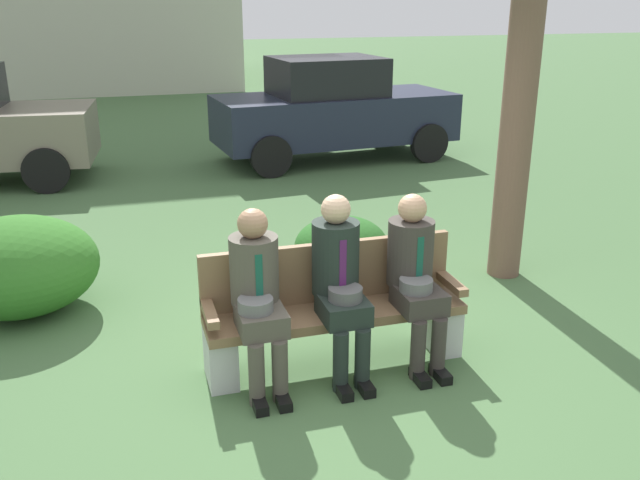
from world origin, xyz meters
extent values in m
plane|color=#45683D|center=(0.00, 0.00, 0.00)|extent=(80.00, 80.00, 0.00)
cube|color=brown|center=(0.14, -0.06, 0.42)|extent=(1.91, 0.44, 0.07)
cube|color=brown|center=(0.14, 0.13, 0.68)|extent=(1.91, 0.06, 0.45)
cube|color=brown|center=(-0.77, -0.06, 0.55)|extent=(0.08, 0.44, 0.06)
cube|color=brown|center=(1.06, -0.06, 0.55)|extent=(0.08, 0.44, 0.06)
cube|color=silver|center=(-0.71, -0.06, 0.19)|extent=(0.20, 0.37, 0.38)
cube|color=silver|center=(1.00, -0.06, 0.19)|extent=(0.20, 0.37, 0.38)
cube|color=#4C473D|center=(-0.44, -0.23, 0.53)|extent=(0.32, 0.38, 0.16)
cylinder|color=#4C473D|center=(-0.52, -0.42, 0.23)|extent=(0.11, 0.11, 0.45)
cylinder|color=#4C473D|center=(-0.36, -0.42, 0.23)|extent=(0.11, 0.11, 0.45)
cube|color=black|center=(-0.52, -0.48, 0.04)|extent=(0.09, 0.22, 0.07)
cube|color=black|center=(-0.36, -0.48, 0.04)|extent=(0.09, 0.22, 0.07)
cylinder|color=#4C473D|center=(-0.44, -0.04, 0.82)|extent=(0.34, 0.34, 0.48)
cube|color=#144C3D|center=(-0.44, -0.20, 0.84)|extent=(0.05, 0.01, 0.31)
sphere|color=#9E7556|center=(-0.44, -0.04, 1.16)|extent=(0.21, 0.21, 0.21)
cylinder|color=#616161|center=(-0.48, -0.25, 0.66)|extent=(0.24, 0.24, 0.09)
cube|color=#1E2823|center=(0.15, -0.23, 0.53)|extent=(0.32, 0.38, 0.16)
cylinder|color=#1E2823|center=(0.07, -0.42, 0.23)|extent=(0.11, 0.11, 0.45)
cylinder|color=#1E2823|center=(0.23, -0.42, 0.23)|extent=(0.11, 0.11, 0.45)
cube|color=black|center=(0.07, -0.48, 0.04)|extent=(0.09, 0.22, 0.07)
cube|color=black|center=(0.23, -0.48, 0.04)|extent=(0.09, 0.22, 0.07)
cylinder|color=#1E2823|center=(0.15, -0.04, 0.85)|extent=(0.34, 0.34, 0.53)
cube|color=#4C1951|center=(0.15, -0.20, 0.87)|extent=(0.05, 0.01, 0.34)
sphere|color=tan|center=(0.15, -0.04, 1.21)|extent=(0.21, 0.21, 0.21)
cylinder|color=#505050|center=(0.15, -0.25, 0.66)|extent=(0.24, 0.24, 0.09)
cube|color=#38332D|center=(0.73, -0.23, 0.53)|extent=(0.32, 0.38, 0.16)
cylinder|color=#38332D|center=(0.65, -0.42, 0.23)|extent=(0.11, 0.11, 0.45)
cylinder|color=#38332D|center=(0.81, -0.42, 0.23)|extent=(0.11, 0.11, 0.45)
cube|color=black|center=(0.65, -0.48, 0.04)|extent=(0.09, 0.22, 0.07)
cube|color=black|center=(0.81, -0.48, 0.04)|extent=(0.09, 0.22, 0.07)
cylinder|color=#38332D|center=(0.73, -0.04, 0.82)|extent=(0.34, 0.34, 0.49)
cube|color=#144C3D|center=(0.73, -0.20, 0.84)|extent=(0.05, 0.01, 0.31)
sphere|color=tan|center=(0.73, -0.04, 1.16)|extent=(0.21, 0.21, 0.21)
cylinder|color=#5E5E5E|center=(0.69, -0.25, 0.66)|extent=(0.24, 0.24, 0.09)
cylinder|color=brown|center=(2.29, 1.16, 2.45)|extent=(0.31, 0.31, 4.91)
ellipsoid|color=#265D21|center=(0.74, 1.61, 0.29)|extent=(0.93, 0.85, 0.58)
ellipsoid|color=#2E6A22|center=(-2.19, 1.59, 0.42)|extent=(1.36, 1.24, 0.85)
cylinder|color=black|center=(-2.10, 7.14, 0.32)|extent=(0.65, 0.20, 0.64)
cylinder|color=black|center=(-2.25, 5.59, 0.32)|extent=(0.65, 0.20, 0.64)
cube|color=#1E2338|center=(2.23, 6.44, 0.70)|extent=(4.02, 1.89, 0.76)
cube|color=black|center=(2.08, 6.43, 1.38)|extent=(1.81, 1.50, 0.60)
cylinder|color=black|center=(3.52, 7.34, 0.32)|extent=(0.65, 0.20, 0.64)
cylinder|color=black|center=(3.66, 5.78, 0.32)|extent=(0.65, 0.20, 0.64)
cylinder|color=black|center=(0.80, 7.10, 0.32)|extent=(0.65, 0.20, 0.64)
cylinder|color=black|center=(0.94, 5.54, 0.32)|extent=(0.65, 0.20, 0.64)
camera|label=1|loc=(-1.27, -4.36, 2.61)|focal=38.43mm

